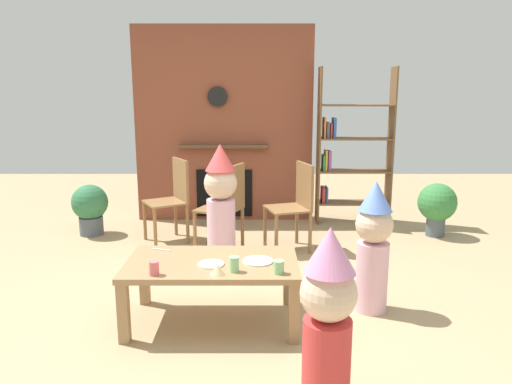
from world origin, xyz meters
TOP-DOWN VIEW (x-y plane):
  - ground_plane at (0.00, 0.00)m, footprint 12.00×12.00m
  - brick_fireplace_feature at (-0.25, 2.60)m, footprint 2.20×0.28m
  - bookshelf at (1.29, 2.40)m, footprint 0.90×0.28m
  - coffee_table at (-0.15, -0.27)m, footprint 1.19×0.68m
  - paper_cup_near_left at (0.01, -0.47)m, footprint 0.06×0.06m
  - paper_cup_near_right at (-0.50, -0.53)m, footprint 0.06×0.06m
  - paper_cup_center at (0.30, -0.50)m, footprint 0.07×0.07m
  - paper_plate_front at (-0.15, -0.35)m, footprint 0.18×0.18m
  - paper_plate_rear at (0.17, -0.28)m, footprint 0.21×0.21m
  - birthday_cake_slice at (-0.09, -0.52)m, footprint 0.10×0.10m
  - table_fork at (-0.55, -0.03)m, footprint 0.15×0.07m
  - child_with_cone_hat at (0.50, -1.31)m, footprint 0.28×0.28m
  - child_in_pink at (1.01, -0.08)m, footprint 0.27×0.27m
  - child_by_the_chairs at (-0.18, 1.00)m, footprint 0.31×0.31m
  - dining_chair_left at (-0.75, 1.64)m, footprint 0.55×0.55m
  - dining_chair_middle at (-0.14, 1.26)m, footprint 0.53×0.53m
  - dining_chair_right at (0.56, 1.34)m, footprint 0.50×0.50m
  - potted_plant_tall at (2.20, 1.81)m, footprint 0.43×0.43m
  - potted_plant_short at (-1.73, 1.86)m, footprint 0.40×0.40m

SIDE VIEW (x-z plane):
  - ground_plane at x=0.00m, z-range 0.00..0.00m
  - potted_plant_short at x=-1.73m, z-range 0.04..0.62m
  - potted_plant_tall at x=2.20m, z-range 0.06..0.67m
  - coffee_table at x=-0.15m, z-range 0.16..0.61m
  - table_fork at x=-0.55m, z-range 0.45..0.46m
  - paper_plate_front at x=-0.15m, z-range 0.45..0.46m
  - paper_plate_rear at x=0.17m, z-range 0.45..0.46m
  - birthday_cake_slice at x=-0.09m, z-range 0.45..0.53m
  - paper_cup_center at x=0.30m, z-range 0.45..0.54m
  - paper_cup_near_right at x=-0.50m, z-range 0.45..0.54m
  - paper_cup_near_left at x=0.01m, z-range 0.45..0.55m
  - dining_chair_left at x=-0.75m, z-range 0.06..0.96m
  - dining_chair_middle at x=-0.14m, z-range 0.06..0.96m
  - dining_chair_right at x=0.56m, z-range 0.06..0.96m
  - child_in_pink at x=1.01m, z-range 0.03..1.01m
  - child_with_cone_hat at x=0.50m, z-range 0.03..1.03m
  - child_by_the_chairs at x=-0.18m, z-range 0.03..1.17m
  - bookshelf at x=1.29m, z-range -0.06..1.84m
  - brick_fireplace_feature at x=-0.25m, z-range -0.01..2.39m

